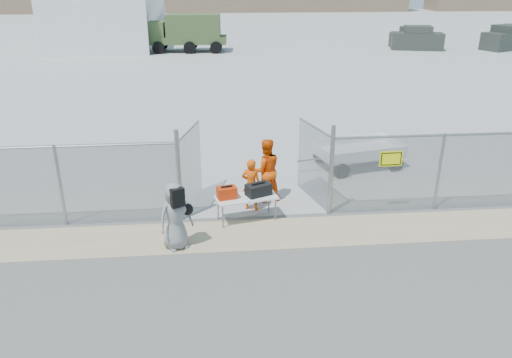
{
  "coord_description": "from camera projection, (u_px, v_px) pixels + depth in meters",
  "views": [
    {
      "loc": [
        -1.13,
        -10.05,
        6.12
      ],
      "look_at": [
        0.0,
        2.0,
        1.1
      ],
      "focal_mm": 35.0,
      "sensor_mm": 36.0,
      "label": 1
    }
  ],
  "objects": [
    {
      "name": "parked_vehicle_mid",
      "position": [
        417.0,
        38.0,
        42.33
      ],
      "size": [
        4.56,
        2.91,
        1.91
      ],
      "primitive_type": null,
      "rotation": [
        0.0,
        0.0,
        -0.25
      ],
      "color": "#30362F",
      "rests_on": "ground"
    },
    {
      "name": "security_worker_right",
      "position": [
        266.0,
        170.0,
        14.16
      ],
      "size": [
        1.0,
        0.83,
        1.85
      ],
      "primitive_type": "imported",
      "rotation": [
        0.0,
        0.0,
        3.3
      ],
      "color": "#EC4F08",
      "rests_on": "ground"
    },
    {
      "name": "visitor",
      "position": [
        175.0,
        216.0,
        11.69
      ],
      "size": [
        0.97,
        0.85,
        1.67
      ],
      "primitive_type": "imported",
      "rotation": [
        0.0,
        0.0,
        0.48
      ],
      "color": "gray",
      "rests_on": "ground"
    },
    {
      "name": "parked_vehicle_near",
      "position": [
        413.0,
        37.0,
        43.81
      ],
      "size": [
        3.88,
        2.04,
        1.69
      ],
      "primitive_type": null,
      "rotation": [
        0.0,
        0.0,
        0.09
      ],
      "color": "#30362F",
      "rests_on": "ground"
    },
    {
      "name": "dirt_strip",
      "position": [
        260.0,
        234.0,
        12.6
      ],
      "size": [
        44.0,
        1.6,
        0.01
      ],
      "primitive_type": "cube",
      "color": "tan",
      "rests_on": "ground"
    },
    {
      "name": "tarmac_inside",
      "position": [
        219.0,
        38.0,
        50.3
      ],
      "size": [
        160.0,
        80.0,
        0.01
      ],
      "primitive_type": "cube",
      "color": "#A9A9A9",
      "rests_on": "ground"
    },
    {
      "name": "utility_trailer",
      "position": [
        358.0,
        154.0,
        16.85
      ],
      "size": [
        3.98,
        2.66,
        0.88
      ],
      "primitive_type": null,
      "rotation": [
        0.0,
        0.0,
        0.23
      ],
      "color": "white",
      "rests_on": "ground"
    },
    {
      "name": "parked_vehicle_far",
      "position": [
        507.0,
        38.0,
        42.29
      ],
      "size": [
        4.82,
        3.53,
        1.99
      ],
      "primitive_type": null,
      "rotation": [
        0.0,
        0.0,
        0.39
      ],
      "color": "#30362F",
      "rests_on": "ground"
    },
    {
      "name": "black_duffel",
      "position": [
        258.0,
        190.0,
        13.11
      ],
      "size": [
        0.74,
        0.6,
        0.31
      ],
      "primitive_type": "cube",
      "rotation": [
        0.0,
        0.0,
        0.41
      ],
      "color": "black",
      "rests_on": "folding_table"
    },
    {
      "name": "ground",
      "position": [
        264.0,
        255.0,
        11.68
      ],
      "size": [
        160.0,
        160.0,
        0.0
      ],
      "primitive_type": "plane",
      "color": "#585858"
    },
    {
      "name": "orange_bag",
      "position": [
        227.0,
        193.0,
        12.93
      ],
      "size": [
        0.55,
        0.43,
        0.31
      ],
      "primitive_type": "cube",
      "rotation": [
        0.0,
        0.0,
        0.24
      ],
      "color": "red",
      "rests_on": "folding_table"
    },
    {
      "name": "military_truck",
      "position": [
        188.0,
        33.0,
        41.01
      ],
      "size": [
        6.41,
        2.67,
        3.0
      ],
      "primitive_type": null,
      "rotation": [
        0.0,
        0.0,
        -0.06
      ],
      "color": "#44582D",
      "rests_on": "ground"
    },
    {
      "name": "chain_link_fence",
      "position": [
        256.0,
        179.0,
        13.1
      ],
      "size": [
        40.0,
        0.2,
        2.2
      ],
      "primitive_type": null,
      "color": "gray",
      "rests_on": "ground"
    },
    {
      "name": "folding_table",
      "position": [
        247.0,
        208.0,
        13.2
      ],
      "size": [
        1.71,
        0.99,
        0.68
      ],
      "primitive_type": null,
      "rotation": [
        0.0,
        0.0,
        0.21
      ],
      "color": "white",
      "rests_on": "ground"
    },
    {
      "name": "security_worker_left",
      "position": [
        251.0,
        185.0,
        13.64
      ],
      "size": [
        0.63,
        0.52,
        1.49
      ],
      "primitive_type": "imported",
      "rotation": [
        0.0,
        0.0,
        2.8
      ],
      "color": "#EC4F08",
      "rests_on": "ground"
    }
  ]
}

